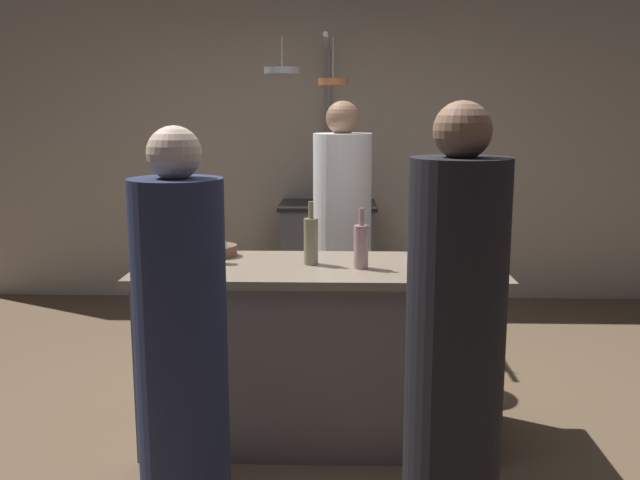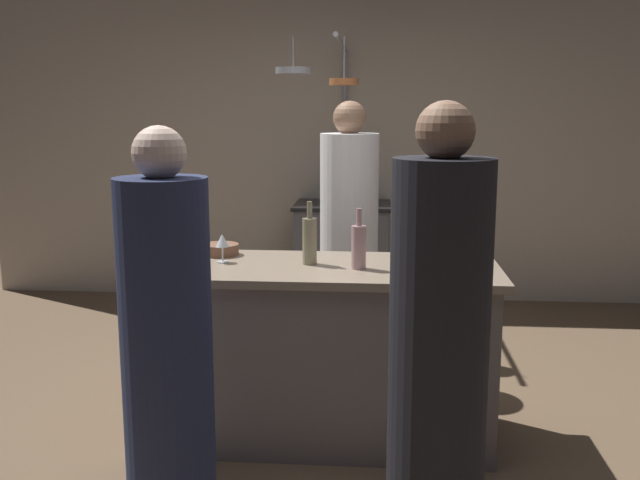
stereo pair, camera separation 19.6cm
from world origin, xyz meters
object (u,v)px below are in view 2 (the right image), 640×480
at_px(mixing_bowl_wooden, 220,250).
at_px(stove_range, 342,256).
at_px(wine_bottle_amber, 425,234).
at_px(wine_bottle_white, 310,240).
at_px(guest_right, 438,357).
at_px(bar_stool_right, 439,421).
at_px(wine_bottle_rose, 359,246).
at_px(wine_glass_by_chef, 222,242).
at_px(mixing_bowl_steel, 465,257).
at_px(chef, 349,249).
at_px(pepper_mill, 409,253).
at_px(bar_stool_left, 180,412).
at_px(wine_glass_near_right_guest, 422,241).
at_px(guest_left, 167,359).

bearing_deg(mixing_bowl_wooden, stove_range, 76.54).
relative_size(wine_bottle_amber, wine_bottle_white, 1.00).
bearing_deg(mixing_bowl_wooden, guest_right, -48.49).
xyz_separation_m(bar_stool_right, mixing_bowl_wooden, (-1.10, 0.83, 0.55)).
bearing_deg(wine_bottle_rose, wine_bottle_amber, 43.58).
bearing_deg(wine_bottle_rose, wine_glass_by_chef, 172.93).
bearing_deg(wine_bottle_amber, guest_right, -91.05).
relative_size(wine_bottle_rose, mixing_bowl_steel, 1.46).
relative_size(stove_range, chef, 0.52).
distance_m(pepper_mill, mixing_bowl_wooden, 1.06).
bearing_deg(guest_right, wine_bottle_white, 119.14).
height_order(bar_stool_right, wine_glass_by_chef, wine_glass_by_chef).
bearing_deg(pepper_mill, bar_stool_left, -156.07).
bearing_deg(wine_glass_near_right_guest, pepper_mill, -103.69).
bearing_deg(wine_bottle_white, wine_bottle_rose, -18.76).
relative_size(wine_bottle_rose, mixing_bowl_wooden, 1.53).
xyz_separation_m(wine_bottle_amber, wine_glass_near_right_guest, (-0.02, -0.13, -0.02)).
relative_size(guest_right, wine_glass_near_right_guest, 11.61).
bearing_deg(wine_bottle_amber, wine_bottle_rose, -136.42).
height_order(stove_range, mixing_bowl_wooden, mixing_bowl_wooden).
bearing_deg(mixing_bowl_wooden, pepper_mill, -21.79).
distance_m(guest_left, guest_right, 1.00).
xyz_separation_m(bar_stool_left, wine_bottle_amber, (1.09, 0.88, 0.65)).
bearing_deg(guest_left, wine_bottle_rose, 53.13).
bearing_deg(pepper_mill, mixing_bowl_wooden, 158.21).
bearing_deg(wine_bottle_rose, mixing_bowl_wooden, 159.99).
bearing_deg(wine_bottle_rose, guest_right, -71.17).
distance_m(wine_bottle_rose, wine_glass_by_chef, 0.70).
bearing_deg(wine_bottle_amber, guest_left, -129.63).
bearing_deg(bar_stool_right, mixing_bowl_steel, 76.68).
relative_size(bar_stool_right, wine_bottle_white, 2.15).
height_order(wine_glass_by_chef, mixing_bowl_steel, wine_glass_by_chef).
bearing_deg(stove_range, guest_left, -97.97).
distance_m(bar_stool_right, mixing_bowl_wooden, 1.49).
relative_size(stove_range, pepper_mill, 4.24).
bearing_deg(stove_range, guest_right, -81.38).
bearing_deg(wine_glass_by_chef, pepper_mill, -12.58).
relative_size(bar_stool_left, mixing_bowl_steel, 3.36).
relative_size(guest_left, pepper_mill, 7.66).
xyz_separation_m(chef, wine_bottle_amber, (0.43, -0.69, 0.23)).
height_order(bar_stool_right, guest_right, guest_right).
bearing_deg(guest_right, wine_bottle_amber, 88.95).
distance_m(bar_stool_left, mixing_bowl_wooden, 1.00).
xyz_separation_m(bar_stool_right, wine_glass_by_chef, (-1.05, 0.64, 0.63)).
bearing_deg(stove_range, wine_bottle_white, -90.98).
bearing_deg(mixing_bowl_steel, wine_glass_by_chef, -176.19).
height_order(bar_stool_left, wine_bottle_amber, wine_bottle_amber).
relative_size(bar_stool_right, wine_bottle_rose, 2.30).
bearing_deg(wine_bottle_amber, wine_glass_by_chef, -167.06).
distance_m(chef, guest_left, 2.01).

